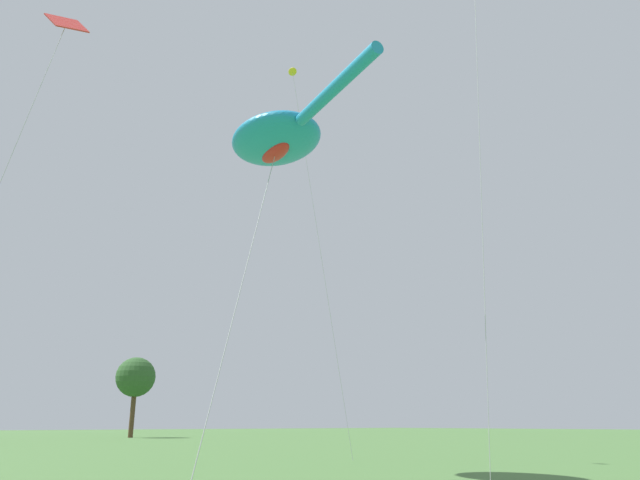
# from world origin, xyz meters

# --- Properties ---
(big_show_kite) EXTENTS (6.38, 8.68, 11.66)m
(big_show_kite) POSITION_xyz_m (3.87, 17.20, 11.08)
(big_show_kite) COLOR #1E8CBF
(big_show_kite) RESTS_ON ground
(small_kite_triangle_green) EXTENTS (2.10, 2.48, 18.44)m
(small_kite_triangle_green) POSITION_xyz_m (8.45, 22.32, 17.37)
(small_kite_triangle_green) COLOR yellow
(small_kite_triangle_green) RESTS_ON ground
(small_kite_stunt_black) EXTENTS (3.37, 2.50, 13.84)m
(small_kite_stunt_black) POSITION_xyz_m (-3.32, 18.60, 12.82)
(small_kite_stunt_black) COLOR red
(small_kite_stunt_black) RESTS_ON ground
(tree_pine_center) EXTENTS (4.19, 4.19, 8.30)m
(tree_pine_center) POSITION_xyz_m (19.45, 64.63, 6.15)
(tree_pine_center) COLOR #513823
(tree_pine_center) RESTS_ON ground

